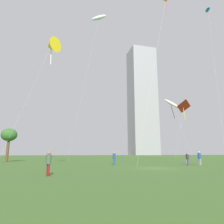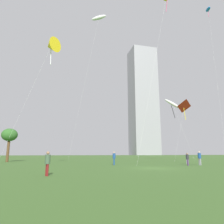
{
  "view_description": "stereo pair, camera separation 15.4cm",
  "coord_description": "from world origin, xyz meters",
  "px_view_note": "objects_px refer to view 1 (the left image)",
  "views": [
    {
      "loc": [
        -9.83,
        -21.13,
        1.61
      ],
      "look_at": [
        -2.19,
        9.78,
        8.03
      ],
      "focal_mm": 32.76,
      "sensor_mm": 36.0,
      "label": 1
    },
    {
      "loc": [
        -9.68,
        -21.17,
        1.61
      ],
      "look_at": [
        -2.19,
        9.78,
        8.03
      ],
      "focal_mm": 32.76,
      "sensor_mm": 36.0,
      "label": 2
    }
  ],
  "objects_px": {
    "kite_flying_3": "(52,46)",
    "park_tree_0": "(9,135)",
    "kite_flying_5": "(184,107)",
    "distant_highrise_0": "(142,100)",
    "kite_flying_2": "(172,104)",
    "person_standing_0": "(49,162)",
    "person_standing_4": "(199,157)",
    "kite_flying_1": "(208,10)",
    "kite_flying_4": "(99,18)",
    "person_standing_3": "(187,158)",
    "person_standing_1": "(188,158)",
    "person_standing_2": "(114,157)"
  },
  "relations": [
    {
      "from": "person_standing_1",
      "to": "kite_flying_4",
      "type": "xyz_separation_m",
      "value": [
        -10.65,
        9.05,
        25.58
      ]
    },
    {
      "from": "person_standing_4",
      "to": "person_standing_3",
      "type": "bearing_deg",
      "value": 154.85
    },
    {
      "from": "kite_flying_3",
      "to": "park_tree_0",
      "type": "distance_m",
      "value": 20.62
    },
    {
      "from": "kite_flying_2",
      "to": "person_standing_0",
      "type": "bearing_deg",
      "value": -134.67
    },
    {
      "from": "kite_flying_3",
      "to": "kite_flying_5",
      "type": "distance_m",
      "value": 30.5
    },
    {
      "from": "kite_flying_2",
      "to": "kite_flying_4",
      "type": "relative_size",
      "value": 0.52
    },
    {
      "from": "person_standing_0",
      "to": "person_standing_2",
      "type": "relative_size",
      "value": 0.96
    },
    {
      "from": "kite_flying_1",
      "to": "kite_flying_2",
      "type": "relative_size",
      "value": 2.45
    },
    {
      "from": "distant_highrise_0",
      "to": "person_standing_4",
      "type": "bearing_deg",
      "value": -110.38
    },
    {
      "from": "person_standing_1",
      "to": "distant_highrise_0",
      "type": "distance_m",
      "value": 151.45
    },
    {
      "from": "person_standing_1",
      "to": "kite_flying_4",
      "type": "bearing_deg",
      "value": -113.59
    },
    {
      "from": "kite_flying_1",
      "to": "kite_flying_4",
      "type": "bearing_deg",
      "value": -176.67
    },
    {
      "from": "person_standing_1",
      "to": "kite_flying_3",
      "type": "distance_m",
      "value": 23.69
    },
    {
      "from": "person_standing_1",
      "to": "person_standing_2",
      "type": "xyz_separation_m",
      "value": [
        -9.11,
        3.72,
        0.11
      ]
    },
    {
      "from": "distant_highrise_0",
      "to": "park_tree_0",
      "type": "bearing_deg",
      "value": -123.66
    },
    {
      "from": "person_standing_2",
      "to": "park_tree_0",
      "type": "relative_size",
      "value": 0.29
    },
    {
      "from": "person_standing_3",
      "to": "kite_flying_1",
      "type": "height_order",
      "value": "kite_flying_1"
    },
    {
      "from": "kite_flying_1",
      "to": "kite_flying_3",
      "type": "distance_m",
      "value": 39.02
    },
    {
      "from": "kite_flying_2",
      "to": "distant_highrise_0",
      "type": "height_order",
      "value": "distant_highrise_0"
    },
    {
      "from": "person_standing_0",
      "to": "person_standing_2",
      "type": "xyz_separation_m",
      "value": [
        8.12,
        12.48,
        0.04
      ]
    },
    {
      "from": "person_standing_3",
      "to": "kite_flying_2",
      "type": "xyz_separation_m",
      "value": [
        6.32,
        13.83,
        11.99
      ]
    },
    {
      "from": "person_standing_2",
      "to": "kite_flying_5",
      "type": "distance_m",
      "value": 23.67
    },
    {
      "from": "person_standing_1",
      "to": "kite_flying_4",
      "type": "relative_size",
      "value": 0.06
    },
    {
      "from": "park_tree_0",
      "to": "distant_highrise_0",
      "type": "bearing_deg",
      "value": 57.14
    },
    {
      "from": "person_standing_3",
      "to": "kite_flying_4",
      "type": "xyz_separation_m",
      "value": [
        -12.91,
        5.53,
        25.58
      ]
    },
    {
      "from": "person_standing_3",
      "to": "kite_flying_4",
      "type": "distance_m",
      "value": 29.19
    },
    {
      "from": "kite_flying_1",
      "to": "kite_flying_2",
      "type": "bearing_deg",
      "value": 133.81
    },
    {
      "from": "person_standing_0",
      "to": "kite_flying_3",
      "type": "height_order",
      "value": "kite_flying_3"
    },
    {
      "from": "person_standing_3",
      "to": "kite_flying_4",
      "type": "relative_size",
      "value": 0.06
    },
    {
      "from": "person_standing_3",
      "to": "person_standing_4",
      "type": "distance_m",
      "value": 3.25
    },
    {
      "from": "kite_flying_5",
      "to": "distant_highrise_0",
      "type": "bearing_deg",
      "value": 71.43
    },
    {
      "from": "park_tree_0",
      "to": "distant_highrise_0",
      "type": "xyz_separation_m",
      "value": [
        76.18,
        117.93,
        41.5
      ]
    },
    {
      "from": "person_standing_0",
      "to": "person_standing_4",
      "type": "bearing_deg",
      "value": 90.73
    },
    {
      "from": "person_standing_4",
      "to": "kite_flying_1",
      "type": "height_order",
      "value": "kite_flying_1"
    },
    {
      "from": "kite_flying_4",
      "to": "kite_flying_5",
      "type": "height_order",
      "value": "kite_flying_4"
    },
    {
      "from": "kite_flying_4",
      "to": "distant_highrise_0",
      "type": "distance_m",
      "value": 141.7
    },
    {
      "from": "person_standing_0",
      "to": "person_standing_3",
      "type": "height_order",
      "value": "person_standing_0"
    },
    {
      "from": "person_standing_2",
      "to": "person_standing_4",
      "type": "height_order",
      "value": "person_standing_4"
    },
    {
      "from": "park_tree_0",
      "to": "person_standing_2",
      "type": "bearing_deg",
      "value": -39.29
    },
    {
      "from": "person_standing_1",
      "to": "kite_flying_3",
      "type": "xyz_separation_m",
      "value": [
        -18.29,
        1.93,
        14.93
      ]
    },
    {
      "from": "person_standing_0",
      "to": "kite_flying_3",
      "type": "xyz_separation_m",
      "value": [
        -1.06,
        10.68,
        14.86
      ]
    },
    {
      "from": "person_standing_3",
      "to": "kite_flying_5",
      "type": "bearing_deg",
      "value": 96.67
    },
    {
      "from": "kite_flying_1",
      "to": "park_tree_0",
      "type": "height_order",
      "value": "kite_flying_1"
    },
    {
      "from": "person_standing_4",
      "to": "kite_flying_1",
      "type": "relative_size",
      "value": 0.05
    },
    {
      "from": "distant_highrise_0",
      "to": "kite_flying_5",
      "type": "bearing_deg",
      "value": -109.36
    },
    {
      "from": "person_standing_3",
      "to": "kite_flying_4",
      "type": "bearing_deg",
      "value": -162.56
    },
    {
      "from": "person_standing_1",
      "to": "kite_flying_5",
      "type": "xyz_separation_m",
      "value": [
        9.36,
        14.07,
        10.7
      ]
    },
    {
      "from": "kite_flying_2",
      "to": "kite_flying_5",
      "type": "bearing_deg",
      "value": -76.55
    },
    {
      "from": "distant_highrise_0",
      "to": "person_standing_3",
      "type": "bearing_deg",
      "value": -110.74
    },
    {
      "from": "person_standing_3",
      "to": "kite_flying_5",
      "type": "xyz_separation_m",
      "value": [
        7.11,
        10.55,
        10.71
      ]
    }
  ]
}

